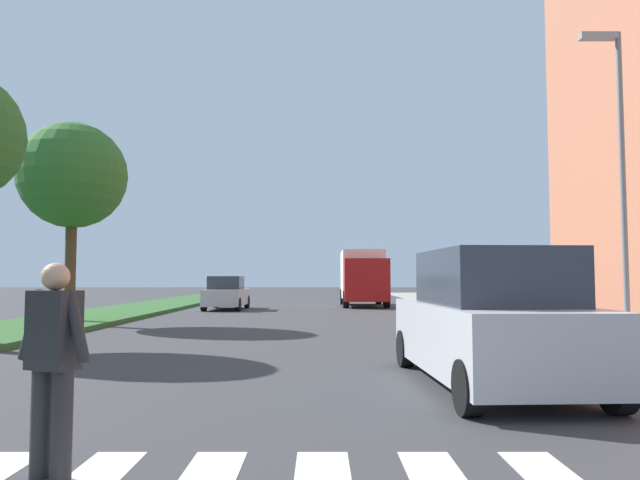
% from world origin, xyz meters
% --- Properties ---
extents(ground_plane, '(140.00, 140.00, 0.00)m').
position_xyz_m(ground_plane, '(0.00, 30.00, 0.00)').
color(ground_plane, '#38383A').
extents(median_strip, '(3.87, 64.00, 0.15)m').
position_xyz_m(median_strip, '(-7.84, 28.00, 0.07)').
color(median_strip, '#2D5B28').
rests_on(median_strip, ground_plane).
extents(tree_far, '(3.58, 3.58, 6.67)m').
position_xyz_m(tree_far, '(-7.49, 23.86, 5.00)').
color(tree_far, '#4C3823').
rests_on(tree_far, median_strip).
extents(sidewalk_right, '(3.00, 64.00, 0.15)m').
position_xyz_m(sidewalk_right, '(8.78, 28.00, 0.07)').
color(sidewalk_right, '#9E9991').
rests_on(sidewalk_right, ground_plane).
extents(street_lamp_right, '(1.02, 0.24, 7.50)m').
position_xyz_m(street_lamp_right, '(8.18, 18.42, 4.59)').
color(street_lamp_right, slate).
rests_on(street_lamp_right, sidewalk_right).
extents(pedestrian_performer, '(0.72, 0.38, 1.69)m').
position_xyz_m(pedestrian_performer, '(-1.23, 8.91, 0.93)').
color(pedestrian_performer, '#262628').
rests_on(pedestrian_performer, ground_plane).
extents(suv_crossing, '(2.16, 4.69, 1.97)m').
position_xyz_m(suv_crossing, '(3.35, 12.83, 0.93)').
color(suv_crossing, '#B7B7BC').
rests_on(suv_crossing, ground_plane).
extents(sedan_midblock, '(1.85, 4.08, 1.64)m').
position_xyz_m(sedan_midblock, '(-3.73, 33.24, 0.76)').
color(sedan_midblock, '#B7B7BC').
rests_on(sedan_midblock, ground_plane).
extents(truck_box_delivery, '(2.40, 6.20, 3.10)m').
position_xyz_m(truck_box_delivery, '(3.28, 36.95, 1.63)').
color(truck_box_delivery, maroon).
rests_on(truck_box_delivery, ground_plane).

